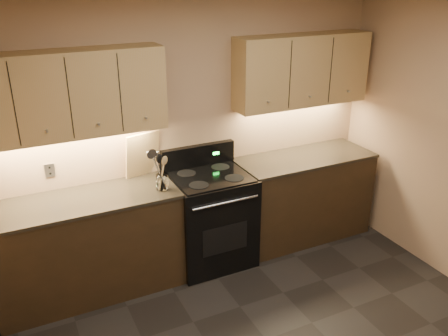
% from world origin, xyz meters
% --- Properties ---
extents(wall_back, '(4.00, 0.04, 2.60)m').
position_xyz_m(wall_back, '(0.00, 2.00, 1.30)').
color(wall_back, '#9D795C').
rests_on(wall_back, ground).
extents(counter_left, '(1.62, 0.62, 0.93)m').
position_xyz_m(counter_left, '(-1.10, 1.70, 0.47)').
color(counter_left, black).
rests_on(counter_left, ground).
extents(counter_right, '(1.46, 0.62, 0.93)m').
position_xyz_m(counter_right, '(1.18, 1.70, 0.47)').
color(counter_right, black).
rests_on(counter_right, ground).
extents(stove, '(0.76, 0.68, 1.14)m').
position_xyz_m(stove, '(0.08, 1.68, 0.48)').
color(stove, black).
rests_on(stove, ground).
extents(upper_cab_left, '(1.60, 0.30, 0.70)m').
position_xyz_m(upper_cab_left, '(-1.10, 1.85, 1.80)').
color(upper_cab_left, tan).
rests_on(upper_cab_left, wall_back).
extents(upper_cab_right, '(1.44, 0.30, 0.70)m').
position_xyz_m(upper_cab_right, '(1.18, 1.85, 1.80)').
color(upper_cab_right, tan).
rests_on(upper_cab_right, wall_back).
extents(outlet_plate, '(0.08, 0.01, 0.12)m').
position_xyz_m(outlet_plate, '(-1.30, 1.99, 1.12)').
color(outlet_plate, '#B2B5BA').
rests_on(outlet_plate, wall_back).
extents(utensil_crock, '(0.14, 0.14, 0.14)m').
position_xyz_m(utensil_crock, '(-0.42, 1.59, 0.99)').
color(utensil_crock, white).
rests_on(utensil_crock, counter_left).
extents(cutting_board, '(0.35, 0.17, 0.43)m').
position_xyz_m(cutting_board, '(-0.48, 1.96, 1.14)').
color(cutting_board, tan).
rests_on(cutting_board, counter_left).
extents(wooden_spoon, '(0.12, 0.06, 0.30)m').
position_xyz_m(wooden_spoon, '(-0.45, 1.58, 1.09)').
color(wooden_spoon, tan).
rests_on(wooden_spoon, utensil_crock).
extents(black_spoon, '(0.08, 0.09, 0.32)m').
position_xyz_m(black_spoon, '(-0.42, 1.62, 1.10)').
color(black_spoon, black).
rests_on(black_spoon, utensil_crock).
extents(black_turner, '(0.17, 0.16, 0.39)m').
position_xyz_m(black_turner, '(-0.41, 1.57, 1.13)').
color(black_turner, black).
rests_on(black_turner, utensil_crock).
extents(steel_spatula, '(0.17, 0.12, 0.37)m').
position_xyz_m(steel_spatula, '(-0.40, 1.61, 1.12)').
color(steel_spatula, silver).
rests_on(steel_spatula, utensil_crock).
extents(steel_skimmer, '(0.22, 0.14, 0.41)m').
position_xyz_m(steel_skimmer, '(-0.40, 1.59, 1.14)').
color(steel_skimmer, silver).
rests_on(steel_skimmer, utensil_crock).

